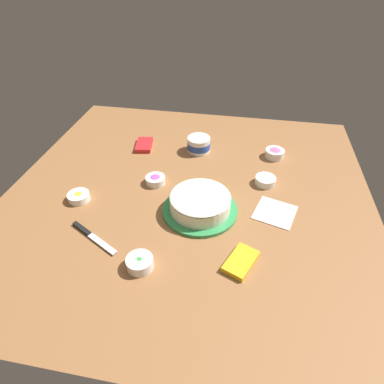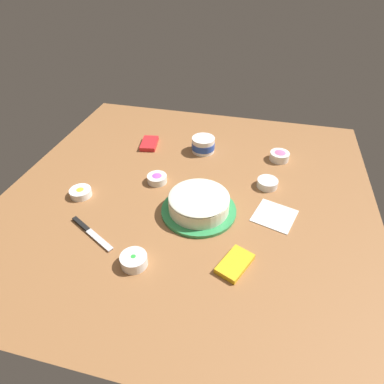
% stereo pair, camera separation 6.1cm
% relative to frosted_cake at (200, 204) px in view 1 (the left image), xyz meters
% --- Properties ---
extents(ground_plane, '(1.54, 1.54, 0.00)m').
position_rel_frosted_cake_xyz_m(ground_plane, '(-0.11, -0.07, -0.04)').
color(ground_plane, '#936038').
extents(frosted_cake, '(0.30, 0.30, 0.09)m').
position_rel_frosted_cake_xyz_m(frosted_cake, '(0.00, 0.00, 0.00)').
color(frosted_cake, '#339351').
rests_on(frosted_cake, ground_plane).
extents(frosting_tub, '(0.12, 0.12, 0.08)m').
position_rel_frosted_cake_xyz_m(frosting_tub, '(-0.45, -0.08, -0.00)').
color(frosting_tub, white).
rests_on(frosting_tub, ground_plane).
extents(spreading_knife, '(0.13, 0.22, 0.01)m').
position_rel_frosted_cake_xyz_m(spreading_knife, '(0.20, -0.37, -0.03)').
color(spreading_knife, silver).
rests_on(spreading_knife, ground_plane).
extents(sprinkle_bowl_yellow, '(0.09, 0.09, 0.03)m').
position_rel_frosted_cake_xyz_m(sprinkle_bowl_yellow, '(0.02, -0.51, -0.02)').
color(sprinkle_bowl_yellow, white).
rests_on(sprinkle_bowl_yellow, ground_plane).
extents(sprinkle_bowl_pink, '(0.09, 0.09, 0.04)m').
position_rel_frosted_cake_xyz_m(sprinkle_bowl_pink, '(-0.46, 0.30, -0.02)').
color(sprinkle_bowl_pink, white).
rests_on(sprinkle_bowl_pink, ground_plane).
extents(sprinkle_bowl_rainbow, '(0.09, 0.09, 0.04)m').
position_rel_frosted_cake_xyz_m(sprinkle_bowl_rainbow, '(-0.15, -0.22, -0.02)').
color(sprinkle_bowl_rainbow, white).
rests_on(sprinkle_bowl_rainbow, ground_plane).
extents(sprinkle_bowl_green, '(0.09, 0.09, 0.04)m').
position_rel_frosted_cake_xyz_m(sprinkle_bowl_green, '(0.31, -0.15, -0.02)').
color(sprinkle_bowl_green, white).
rests_on(sprinkle_bowl_green, ground_plane).
extents(sprinkle_bowl_blue, '(0.09, 0.09, 0.03)m').
position_rel_frosted_cake_xyz_m(sprinkle_bowl_blue, '(-0.23, 0.25, -0.02)').
color(sprinkle_bowl_blue, white).
rests_on(sprinkle_bowl_blue, ground_plane).
extents(candy_box_lower, '(0.15, 0.13, 0.02)m').
position_rel_frosted_cake_xyz_m(candy_box_lower, '(0.23, 0.18, -0.03)').
color(candy_box_lower, yellow).
rests_on(candy_box_lower, ground_plane).
extents(candy_box_upper, '(0.14, 0.10, 0.02)m').
position_rel_frosted_cake_xyz_m(candy_box_upper, '(-0.44, -0.36, -0.03)').
color(candy_box_upper, red).
rests_on(candy_box_upper, ground_plane).
extents(paper_napkin, '(0.19, 0.19, 0.01)m').
position_rel_frosted_cake_xyz_m(paper_napkin, '(-0.04, 0.29, -0.04)').
color(paper_napkin, white).
rests_on(paper_napkin, ground_plane).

